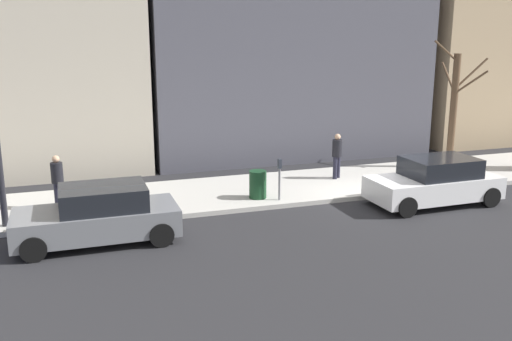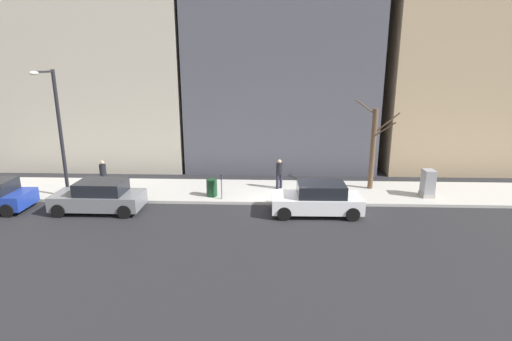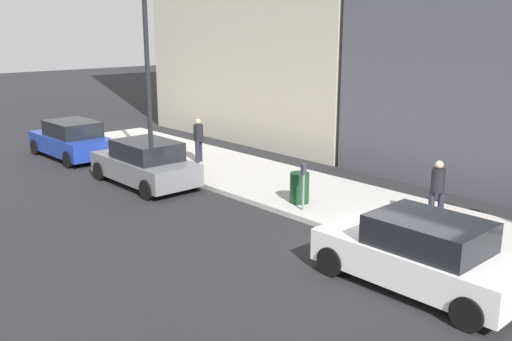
% 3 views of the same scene
% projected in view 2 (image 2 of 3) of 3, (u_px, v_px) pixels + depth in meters
% --- Properties ---
extents(ground_plane, '(120.00, 120.00, 0.00)m').
position_uv_depth(ground_plane, '(284.00, 205.00, 20.12)').
color(ground_plane, '#232326').
extents(sidewalk, '(4.00, 36.00, 0.15)m').
position_uv_depth(sidewalk, '(283.00, 192.00, 22.03)').
color(sidewalk, '#B2AFA8').
rests_on(sidewalk, ground).
extents(parked_car_white, '(1.98, 4.23, 1.52)m').
position_uv_depth(parked_car_white, '(318.00, 199.00, 18.80)').
color(parked_car_white, white).
rests_on(parked_car_white, ground).
extents(parked_car_grey, '(1.93, 4.20, 1.52)m').
position_uv_depth(parked_car_grey, '(99.00, 197.00, 19.13)').
color(parked_car_grey, slate).
rests_on(parked_car_grey, ground).
extents(parking_meter, '(0.14, 0.10, 1.35)m').
position_uv_depth(parking_meter, '(222.00, 183.00, 20.42)').
color(parking_meter, slate).
rests_on(parking_meter, sidewalk).
extents(utility_box, '(0.83, 0.61, 1.43)m').
position_uv_depth(utility_box, '(428.00, 183.00, 20.86)').
color(utility_box, '#A8A399').
rests_on(utility_box, sidewalk).
extents(streetlamp, '(1.97, 0.32, 6.50)m').
position_uv_depth(streetlamp, '(57.00, 124.00, 19.78)').
color(streetlamp, black).
rests_on(streetlamp, sidewalk).
extents(bare_tree, '(1.96, 2.37, 4.96)m').
position_uv_depth(bare_tree, '(373.00, 147.00, 21.79)').
color(bare_tree, brown).
rests_on(bare_tree, sidewalk).
extents(trash_bin, '(0.56, 0.56, 0.90)m').
position_uv_depth(trash_bin, '(212.00, 188.00, 20.97)').
color(trash_bin, '#14381E').
rests_on(trash_bin, sidewalk).
extents(pedestrian_near_meter, '(0.36, 0.36, 1.66)m').
position_uv_depth(pedestrian_near_meter, '(279.00, 172.00, 22.14)').
color(pedestrian_near_meter, '#1E1E2D').
rests_on(pedestrian_near_meter, sidewalk).
extents(pedestrian_midblock, '(0.37, 0.36, 1.66)m').
position_uv_depth(pedestrian_midblock, '(103.00, 173.00, 21.91)').
color(pedestrian_midblock, '#1E1E2D').
rests_on(pedestrian_midblock, sidewalk).
extents(office_block_center, '(12.20, 12.20, 17.68)m').
position_uv_depth(office_block_center, '(280.00, 36.00, 29.02)').
color(office_block_center, '#4C4C56').
rests_on(office_block_center, ground).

